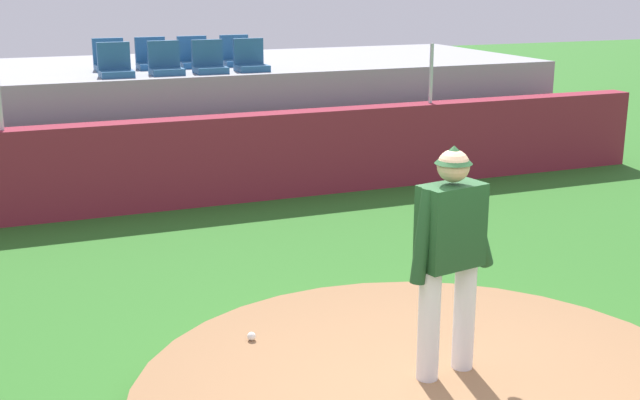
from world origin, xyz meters
name	(u,v)px	position (x,y,z in m)	size (l,w,h in m)	color
pitcher	(450,245)	(0.21, 0.23, 1.26)	(0.80, 0.35, 1.81)	white
baseball	(251,336)	(-1.01, 1.36, 0.25)	(0.07, 0.07, 0.07)	white
brick_barrier	(209,160)	(0.00, 6.57, 0.63)	(14.82, 0.40, 1.27)	maroon
fence_post_right	(431,73)	(3.61, 6.57, 1.73)	(0.06, 0.06, 0.93)	silver
bleacher_platform	(168,115)	(0.00, 9.32, 0.88)	(12.91, 4.21, 1.76)	gray
stadium_chair_0	(115,66)	(-1.08, 7.75, 1.91)	(0.48, 0.44, 0.50)	#265785
stadium_chair_1	(165,64)	(-0.32, 7.77, 1.91)	(0.48, 0.44, 0.50)	#265785
stadium_chair_2	(209,63)	(0.35, 7.73, 1.91)	(0.48, 0.44, 0.50)	#265785
stadium_chair_3	(250,61)	(1.02, 7.75, 1.91)	(0.48, 0.44, 0.50)	#265785
stadium_chair_4	(110,60)	(-1.03, 8.65, 1.91)	(0.48, 0.44, 0.50)	#265785
stadium_chair_5	(152,59)	(-0.36, 8.65, 1.91)	(0.48, 0.44, 0.50)	#265785
stadium_chair_6	(194,58)	(0.32, 8.62, 1.91)	(0.48, 0.44, 0.50)	#265785
stadium_chair_7	(236,56)	(1.04, 8.63, 1.91)	(0.48, 0.44, 0.50)	#265785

